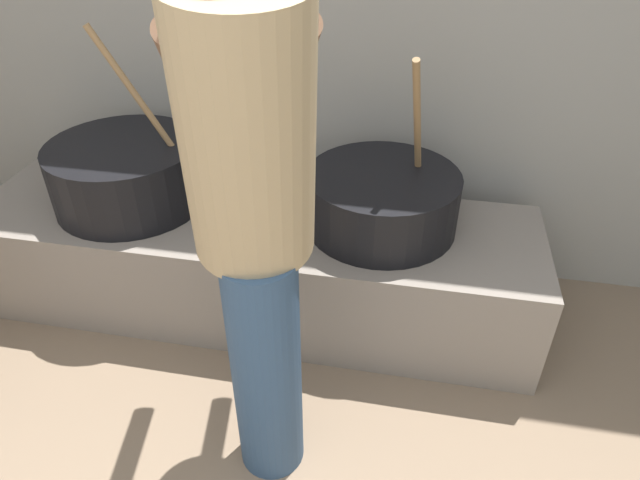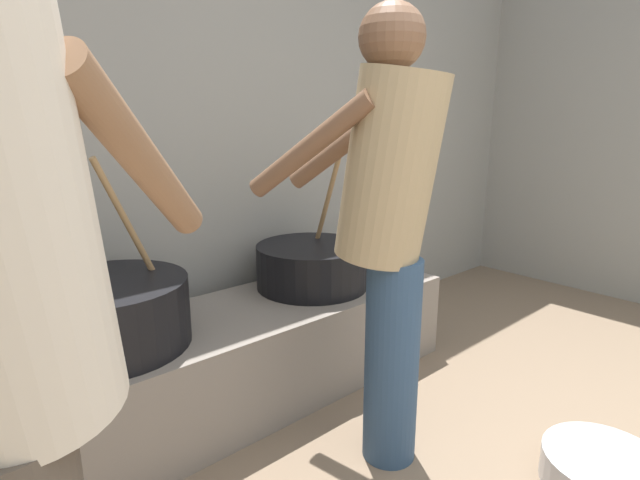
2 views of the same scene
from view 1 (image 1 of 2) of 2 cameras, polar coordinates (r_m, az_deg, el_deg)
The scene contains 4 objects.
hearth_ledge at distance 2.31m, azimuth -6.76°, elevation -2.28°, with size 2.23×0.60×0.43m, color slate.
cooking_pot_main at distance 2.34m, azimuth -19.04°, elevation 6.43°, with size 0.59×0.59×0.71m.
cooking_pot_secondary at distance 2.08m, azimuth 6.37°, elevation 4.04°, with size 0.56×0.56×0.67m.
cook_in_tan_shirt at distance 1.33m, azimuth -6.89°, elevation 3.95°, with size 0.53×0.74×1.62m.
Camera 1 is at (0.34, 0.20, 1.61)m, focal length 31.40 mm.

